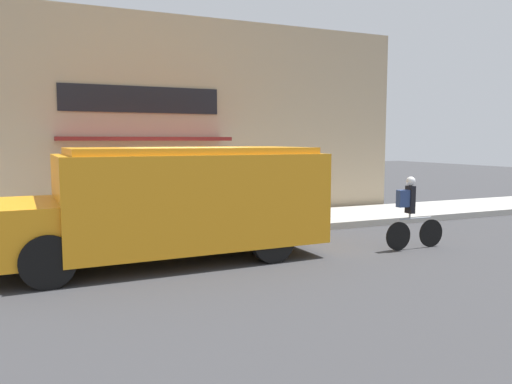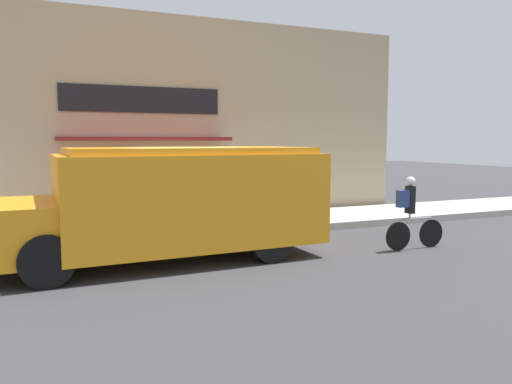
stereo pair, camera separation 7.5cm
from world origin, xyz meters
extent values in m
plane|color=#38383A|center=(0.00, 0.00, 0.00)|extent=(70.00, 70.00, 0.00)
cube|color=#ADAAA3|center=(0.00, 1.30, 0.09)|extent=(28.00, 2.60, 0.18)
cube|color=tan|center=(0.00, 2.88, 2.87)|extent=(15.46, 0.18, 5.73)
cube|color=black|center=(-0.37, 2.77, 3.40)|extent=(4.24, 0.05, 0.70)
cube|color=maroon|center=(-0.37, 2.32, 2.35)|extent=(4.46, 0.94, 0.10)
cube|color=orange|center=(-0.27, -1.52, 1.17)|extent=(5.00, 2.44, 1.75)
cube|color=orange|center=(-3.44, -1.62, 0.78)|extent=(1.48, 2.15, 0.96)
cube|color=orange|center=(-0.27, -1.52, 2.11)|extent=(4.60, 2.25, 0.12)
cube|color=red|center=(-1.67, -0.17, 1.26)|extent=(0.04, 0.44, 0.44)
cylinder|color=black|center=(-2.97, -0.62, 0.43)|extent=(0.87, 0.29, 0.86)
cylinder|color=black|center=(-2.91, -2.59, 0.43)|extent=(0.87, 0.29, 0.86)
cylinder|color=black|center=(0.96, -0.50, 0.43)|extent=(0.87, 0.29, 0.86)
cylinder|color=black|center=(1.02, -2.47, 0.43)|extent=(0.87, 0.29, 0.86)
cylinder|color=black|center=(4.77, -2.62, 0.30)|extent=(0.60, 0.05, 0.60)
cylinder|color=black|center=(3.90, -2.61, 0.30)|extent=(0.60, 0.05, 0.60)
cylinder|color=#999EA3|center=(4.33, -2.61, 0.65)|extent=(0.83, 0.05, 0.04)
cylinder|color=#999EA3|center=(4.18, -2.61, 0.71)|extent=(0.04, 0.04, 0.12)
cube|color=black|center=(4.18, -2.61, 1.06)|extent=(0.12, 0.20, 0.58)
sphere|color=white|center=(4.18, -2.61, 1.46)|extent=(0.19, 0.19, 0.19)
cube|color=navy|center=(3.99, -2.61, 1.09)|extent=(0.26, 0.14, 0.36)
camera|label=1|loc=(-2.98, -10.87, 2.30)|focal=35.00mm
camera|label=2|loc=(-2.91, -10.90, 2.30)|focal=35.00mm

